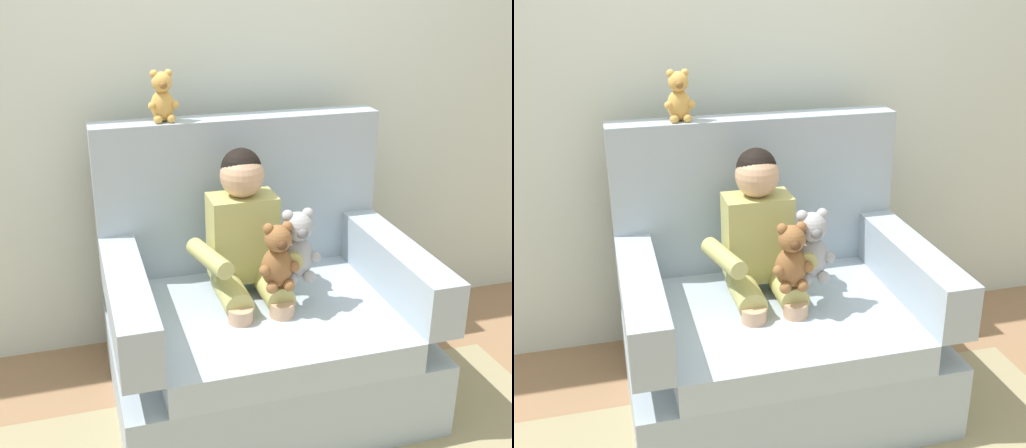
{
  "view_description": "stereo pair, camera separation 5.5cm",
  "coord_description": "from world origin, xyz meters",
  "views": [
    {
      "loc": [
        -0.68,
        -2.19,
        1.68
      ],
      "look_at": [
        -0.05,
        -0.05,
        0.78
      ],
      "focal_mm": 46.84,
      "sensor_mm": 36.0,
      "label": 1
    },
    {
      "loc": [
        -0.63,
        -2.21,
        1.68
      ],
      "look_at": [
        -0.05,
        -0.05,
        0.78
      ],
      "focal_mm": 46.84,
      "sensor_mm": 36.0,
      "label": 2
    }
  ],
  "objects": [
    {
      "name": "ground_plane",
      "position": [
        0.0,
        0.0,
        0.0
      ],
      "size": [
        8.0,
        8.0,
        0.0
      ],
      "primitive_type": "plane",
      "color": "#936D4C"
    },
    {
      "name": "seated_child",
      "position": [
        -0.05,
        0.07,
        0.64
      ],
      "size": [
        0.45,
        0.39,
        0.82
      ],
      "rotation": [
        0.0,
        0.0,
        0.14
      ],
      "color": "tan",
      "rests_on": "armchair"
    },
    {
      "name": "back_wall",
      "position": [
        0.0,
        0.65,
        1.3
      ],
      "size": [
        6.0,
        0.1,
        2.6
      ],
      "primitive_type": "cube",
      "color": "silver",
      "rests_on": "ground"
    },
    {
      "name": "plush_grey",
      "position": [
        0.11,
        -0.05,
        0.67
      ],
      "size": [
        0.17,
        0.14,
        0.28
      ],
      "rotation": [
        0.0,
        0.0,
        -0.25
      ],
      "color": "#9E9EA3",
      "rests_on": "armchair"
    },
    {
      "name": "plush_brown",
      "position": [
        0.02,
        -0.1,
        0.66
      ],
      "size": [
        0.15,
        0.12,
        0.26
      ],
      "rotation": [
        0.0,
        0.0,
        -0.21
      ],
      "color": "brown",
      "rests_on": "armchair"
    },
    {
      "name": "plush_honey_on_backrest",
      "position": [
        -0.3,
        0.38,
        1.17
      ],
      "size": [
        0.12,
        0.1,
        0.2
      ],
      "rotation": [
        0.0,
        0.0,
        0.22
      ],
      "color": "gold",
      "rests_on": "armchair"
    },
    {
      "name": "armchair",
      "position": [
        0.0,
        0.06,
        0.33
      ],
      "size": [
        1.19,
        0.91,
        1.08
      ],
      "color": "#9EADBC",
      "rests_on": "ground"
    }
  ]
}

